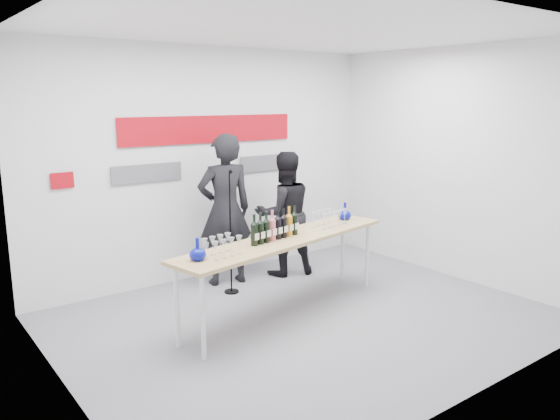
{
  "coord_description": "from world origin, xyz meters",
  "views": [
    {
      "loc": [
        -3.57,
        -4.26,
        2.35
      ],
      "look_at": [
        -0.07,
        0.39,
        1.15
      ],
      "focal_mm": 35.0,
      "sensor_mm": 36.0,
      "label": 1
    }
  ],
  "objects": [
    {
      "name": "back_wall",
      "position": [
        0.0,
        2.0,
        1.5
      ],
      "size": [
        5.0,
        0.04,
        3.0
      ],
      "primitive_type": "cube",
      "color": "silver",
      "rests_on": "ground"
    },
    {
      "name": "ground",
      "position": [
        0.0,
        0.0,
        0.0
      ],
      "size": [
        5.0,
        5.0,
        0.0
      ],
      "primitive_type": "plane",
      "color": "slate",
      "rests_on": "ground"
    },
    {
      "name": "presenter_left",
      "position": [
        -0.07,
        1.54,
        0.96
      ],
      "size": [
        0.78,
        0.6,
        1.92
      ],
      "primitive_type": "imported",
      "rotation": [
        0.0,
        0.0,
        2.93
      ],
      "color": "black",
      "rests_on": "ground"
    },
    {
      "name": "signage",
      "position": [
        -0.06,
        1.97,
        1.81
      ],
      "size": [
        3.38,
        0.02,
        0.79
      ],
      "color": "#A10611",
      "rests_on": "back_wall"
    },
    {
      "name": "presenter_right",
      "position": [
        0.76,
        1.39,
        0.83
      ],
      "size": [
        0.96,
        0.84,
        1.66
      ],
      "primitive_type": "imported",
      "rotation": [
        0.0,
        0.0,
        2.85
      ],
      "color": "black",
      "rests_on": "ground"
    },
    {
      "name": "mic_stand",
      "position": [
        -0.21,
        1.19,
        0.47
      ],
      "size": [
        0.18,
        0.18,
        1.53
      ],
      "rotation": [
        0.0,
        0.0,
        -0.3
      ],
      "color": "black",
      "rests_on": "ground"
    },
    {
      "name": "decanter_right",
      "position": [
        1.08,
        0.56,
        0.97
      ],
      "size": [
        0.16,
        0.16,
        0.21
      ],
      "primitive_type": null,
      "color": "#070F8A",
      "rests_on": "tasting_table"
    },
    {
      "name": "decanter_left",
      "position": [
        -1.23,
        0.12,
        0.97
      ],
      "size": [
        0.16,
        0.16,
        0.21
      ],
      "primitive_type": null,
      "color": "#070F8A",
      "rests_on": "tasting_table"
    },
    {
      "name": "glasses_right",
      "position": [
        0.68,
        0.42,
        0.95
      ],
      "size": [
        0.49,
        0.28,
        0.18
      ],
      "color": "silver",
      "rests_on": "tasting_table"
    },
    {
      "name": "wine_bottles",
      "position": [
        -0.21,
        0.29,
        1.02
      ],
      "size": [
        0.71,
        0.21,
        0.33
      ],
      "rotation": [
        0.0,
        0.0,
        0.19
      ],
      "color": "black",
      "rests_on": "tasting_table"
    },
    {
      "name": "tasting_table",
      "position": [
        -0.07,
        0.29,
        0.79
      ],
      "size": [
        2.92,
        1.1,
        0.86
      ],
      "rotation": [
        0.0,
        0.0,
        0.19
      ],
      "color": "tan",
      "rests_on": "ground"
    },
    {
      "name": "glasses_left",
      "position": [
        -0.97,
        0.12,
        0.95
      ],
      "size": [
        0.39,
        0.28,
        0.18
      ],
      "color": "silver",
      "rests_on": "tasting_table"
    }
  ]
}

